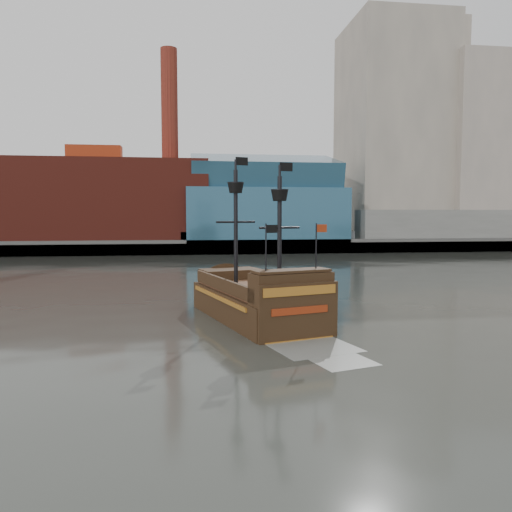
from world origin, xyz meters
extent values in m
plane|color=#272924|center=(0.00, 0.00, 0.00)|extent=(400.00, 400.00, 0.00)
cube|color=slate|center=(0.00, 92.00, 1.00)|extent=(220.00, 60.00, 2.00)
cube|color=#4C4C49|center=(0.00, 62.50, 1.30)|extent=(220.00, 1.00, 2.60)
cube|color=maroon|center=(-22.00, 72.00, 9.50)|extent=(42.00, 18.00, 15.00)
cube|color=#2A5670|center=(10.00, 70.00, 7.00)|extent=(30.00, 16.00, 10.00)
cube|color=#AEA290|center=(40.00, 80.00, 25.00)|extent=(20.00, 22.00, 46.00)
cube|color=#A99B8D|center=(58.00, 76.00, 21.00)|extent=(18.00, 18.00, 38.00)
cube|color=#AEA290|center=(50.00, 97.00, 28.00)|extent=(24.00, 20.00, 52.00)
cube|color=slate|center=(48.00, 66.00, 5.00)|extent=(40.00, 6.00, 6.00)
cylinder|color=maroon|center=(-8.00, 74.00, 28.00)|extent=(3.20, 3.20, 22.00)
cube|color=#2A5670|center=(10.00, 70.00, 15.00)|extent=(28.00, 14.94, 8.78)
cube|color=black|center=(-0.31, 6.79, 0.61)|extent=(8.13, 13.04, 2.63)
cube|color=#522F1E|center=(-0.31, 6.79, 2.07)|extent=(7.31, 11.74, 0.30)
cube|color=black|center=(-1.61, 11.46, 2.43)|extent=(4.79, 3.49, 1.01)
cube|color=black|center=(1.11, 1.73, 2.83)|extent=(5.06, 2.85, 1.82)
cube|color=black|center=(1.36, 0.83, 1.21)|extent=(4.84, 1.57, 4.04)
cube|color=#A76720|center=(1.39, 0.69, 2.83)|extent=(4.40, 1.30, 0.51)
cube|color=maroon|center=(1.39, 0.69, 1.72)|extent=(3.43, 1.03, 0.40)
cylinder|color=black|center=(-1.49, 8.03, 6.17)|extent=(0.35, 0.35, 7.88)
cylinder|color=black|center=(1.06, 5.28, 5.86)|extent=(0.35, 0.35, 7.28)
cone|color=black|center=(-1.49, 8.03, 8.90)|extent=(1.37, 1.37, 0.71)
cone|color=black|center=(1.06, 5.28, 8.29)|extent=(1.37, 1.37, 0.71)
cube|color=black|center=(-1.05, 8.15, 10.71)|extent=(0.88, 0.27, 0.56)
cube|color=black|center=(1.50, 5.40, 10.11)|extent=(0.88, 0.27, 0.56)
cube|color=gray|center=(1.81, -0.81, 0.01)|extent=(5.12, 4.66, 0.02)
camera|label=1|loc=(-4.79, -26.21, 7.06)|focal=35.00mm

